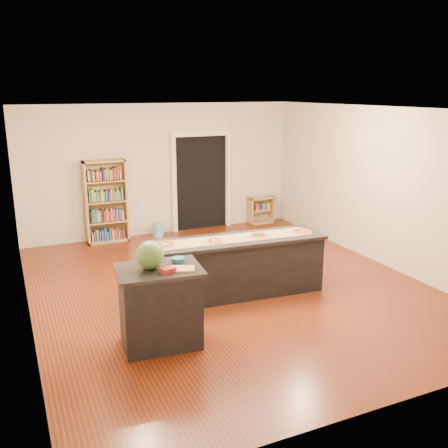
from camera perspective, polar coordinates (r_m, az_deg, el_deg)
name	(u,v)px	position (r m, az deg, el deg)	size (l,w,h in m)	color
room	(229,202)	(7.68, 0.61, 2.52)	(6.00, 7.00, 2.80)	beige
doorway	(201,176)	(11.20, -2.63, 5.48)	(1.40, 0.09, 2.21)	black
kitchen_island	(236,266)	(7.67, 1.41, -4.87)	(2.74, 0.74, 0.90)	black
side_counter	(160,306)	(6.24, -7.31, -9.31)	(1.01, 0.74, 1.00)	black
bookshelf	(106,202)	(10.52, -13.33, 2.51)	(0.85, 0.30, 1.70)	tan
low_shelf	(261,210)	(11.85, 4.25, 1.61)	(0.63, 0.27, 0.63)	tan
waste_bin	(158,230)	(10.82, -7.50, -0.64)	(0.22, 0.22, 0.32)	#66C6E5
kraft_paper	(236,238)	(7.54, 1.39, -1.62)	(2.38, 0.43, 0.00)	tan
watermelon	(150,255)	(6.00, -8.46, -3.55)	(0.34, 0.34, 0.34)	#144214
cutting_board	(181,269)	(5.97, -4.90, -5.13)	(0.31, 0.21, 0.02)	tan
package_red	(168,270)	(5.89, -6.41, -5.26)	(0.17, 0.12, 0.06)	maroon
package_teal	(178,260)	(6.22, -5.29, -4.10)	(0.16, 0.16, 0.06)	#195966
pizza_a	(165,245)	(7.24, -6.75, -2.34)	(0.31, 0.31, 0.02)	gold
pizza_b	(215,241)	(7.36, -1.09, -1.94)	(0.29, 0.29, 0.02)	gold
pizza_c	(259,235)	(7.65, 3.99, -1.30)	(0.30, 0.30, 0.02)	gold
pizza_d	(301,231)	(7.96, 8.83, -0.80)	(0.29, 0.29, 0.02)	gold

